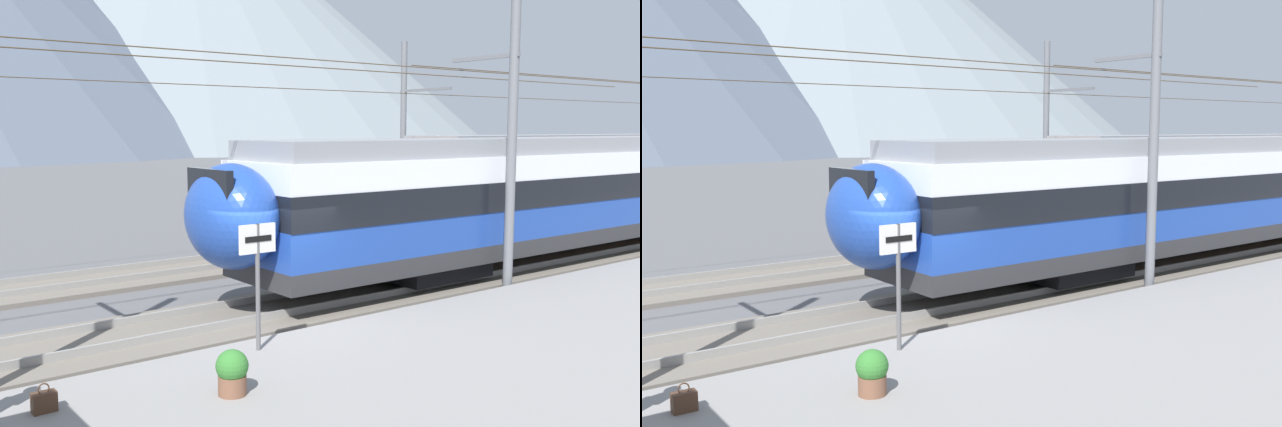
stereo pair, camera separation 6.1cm
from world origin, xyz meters
TOP-DOWN VIEW (x-y plane):
  - ground_plane at (0.00, 0.00)m, footprint 400.00×400.00m
  - platform_slab at (0.00, -5.32)m, footprint 120.00×8.70m
  - track_near at (0.00, 1.19)m, footprint 120.00×3.00m
  - track_far at (0.00, 6.66)m, footprint 120.00×3.00m
  - train_near_platform at (13.32, 1.19)m, footprint 29.04×2.85m
  - train_far_track at (24.04, 6.66)m, footprint 28.80×2.97m
  - catenary_mast_mid at (6.45, -0.51)m, footprint 40.31×2.13m
  - catenary_mast_far_side at (12.02, 8.84)m, footprint 40.31×2.67m
  - platform_sign at (-1.52, -1.58)m, footprint 0.70×0.08m
  - handbag_beside_passenger at (-5.27, -2.12)m, footprint 0.32×0.18m
  - potted_plant_platform_edge at (-2.92, -3.11)m, footprint 0.48×0.48m
  - mountain_right_ridge at (69.05, 145.00)m, footprint 146.09×146.09m

SIDE VIEW (x-z plane):
  - ground_plane at x=0.00m, z-range 0.00..0.00m
  - track_near at x=0.00m, z-range -0.07..0.21m
  - track_far at x=0.00m, z-range -0.07..0.21m
  - platform_slab at x=0.00m, z-range 0.00..0.30m
  - handbag_beside_passenger at x=-5.27m, z-range 0.24..0.65m
  - potted_plant_platform_edge at x=-2.92m, z-range 0.33..0.99m
  - platform_sign at x=-1.52m, z-range 0.81..3.02m
  - train_near_platform at x=13.32m, z-range 0.09..4.36m
  - train_far_track at x=24.04m, z-range 0.09..4.36m
  - catenary_mast_far_side at x=12.02m, z-range 0.18..7.73m
  - catenary_mast_mid at x=6.45m, z-range 0.15..8.20m
  - mountain_right_ridge at x=69.05m, z-range 0.00..63.60m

